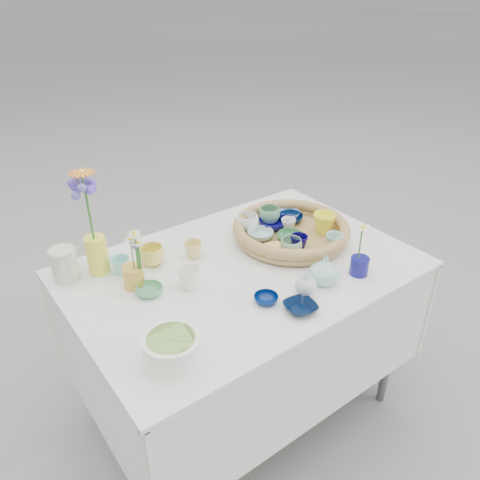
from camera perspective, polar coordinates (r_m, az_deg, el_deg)
ground at (r=2.25m, az=0.32°, el=-19.75°), size 80.00×80.00×0.00m
display_table at (r=2.25m, az=0.32°, el=-19.75°), size 1.26×0.86×0.77m
wicker_tray at (r=1.91m, az=6.21°, el=1.13°), size 0.47×0.47×0.08m
tray_ceramic_0 at (r=1.96m, az=4.09°, el=2.04°), size 0.16×0.16×0.04m
tray_ceramic_1 at (r=2.02m, az=6.19°, el=2.66°), size 0.12×0.12×0.03m
tray_ceramic_2 at (r=1.94m, az=10.17°, el=2.02°), size 0.11×0.11×0.08m
tray_ceramic_3 at (r=1.87m, az=6.14°, el=0.26°), size 0.13×0.13×0.03m
tray_ceramic_4 at (r=1.78m, az=6.22°, el=-0.85°), size 0.10×0.10×0.07m
tray_ceramic_5 at (r=1.88m, az=2.49°, el=0.63°), size 0.14×0.14×0.03m
tray_ceramic_6 at (r=1.93m, az=0.89°, el=2.11°), size 0.10×0.10×0.07m
tray_ceramic_7 at (r=1.94m, az=5.91°, el=1.82°), size 0.06×0.06×0.06m
tray_ceramic_8 at (r=2.05m, az=6.02°, el=3.10°), size 0.11×0.11×0.03m
tray_ceramic_9 at (r=1.81m, az=7.19°, el=-0.35°), size 0.09×0.09×0.06m
tray_ceramic_10 at (r=1.78m, az=4.07°, el=-1.45°), size 0.13×0.13×0.03m
tray_ceramic_11 at (r=1.84m, az=11.39°, el=-0.19°), size 0.09×0.09×0.06m
tray_ceramic_12 at (r=1.99m, az=3.60°, el=3.03°), size 0.09×0.09×0.07m
loose_ceramic_0 at (r=1.77m, az=-10.70°, el=-1.88°), size 0.11×0.11×0.07m
loose_ceramic_1 at (r=1.79m, az=-5.73°, el=-1.16°), size 0.09×0.09×0.07m
loose_ceramic_2 at (r=1.62m, az=-11.03°, el=-6.07°), size 0.11×0.11×0.03m
loose_ceramic_3 at (r=1.62m, az=-6.19°, el=-4.64°), size 0.09×0.09×0.08m
loose_ceramic_4 at (r=1.56m, az=3.19°, el=-7.19°), size 0.10×0.10×0.03m
loose_ceramic_5 at (r=1.74m, az=-14.33°, el=-3.05°), size 0.08×0.08×0.06m
loose_ceramic_6 at (r=1.54m, az=7.37°, el=-8.14°), size 0.12×0.12×0.03m
fluted_bowl at (r=1.35m, az=-8.31°, el=-13.05°), size 0.19×0.19×0.08m
bud_vase_paleblue at (r=1.58m, az=8.09°, el=-5.03°), size 0.09×0.09×0.11m
bud_vase_seafoam at (r=1.65m, az=10.28°, el=-3.56°), size 0.12×0.12×0.11m
bud_vase_cobalt at (r=1.74m, az=14.34°, el=-3.07°), size 0.09×0.09×0.07m
single_daisy at (r=1.69m, az=14.45°, el=-0.40°), size 0.10×0.10×0.14m
tall_vase_yellow at (r=1.75m, az=-16.99°, el=-1.75°), size 0.08×0.08×0.14m
gerbera at (r=1.66m, az=-18.08°, el=3.85°), size 0.11×0.11×0.26m
hydrangea at (r=1.67m, az=-17.83°, el=2.98°), size 0.10×0.10×0.26m
white_pitcher at (r=1.75m, az=-20.62°, el=-2.83°), size 0.15×0.12×0.12m
daisy_cup at (r=1.66m, az=-12.83°, el=-4.38°), size 0.10×0.10×0.08m
daisy_posy at (r=1.59m, az=-12.91°, el=-1.41°), size 0.09×0.09×0.13m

